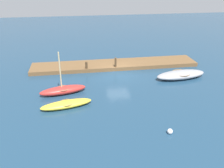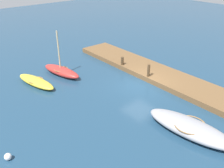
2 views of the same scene
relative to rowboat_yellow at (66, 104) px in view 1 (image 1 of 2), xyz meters
The scene contains 8 objects.
ground_plane 8.70m from the rowboat_yellow, 130.18° to the right, with size 84.00×84.00×0.00m, color navy.
dock_platform 10.61m from the rowboat_yellow, 121.91° to the right, with size 19.53×3.23×0.44m, color brown.
rowboat_yellow is the anchor object (origin of this frame).
motorboat_grey 12.63m from the rowboat_yellow, 160.08° to the right, with size 5.65×2.53×0.82m.
rowboat_red 2.60m from the rowboat_yellow, 82.60° to the right, with size 4.40×2.04×4.02m.
mooring_post_west 9.41m from the rowboat_yellow, 125.53° to the right, with size 0.22×0.22×1.10m, color #47331E.
mooring_post_mid_west 7.96m from the rowboat_yellow, 105.79° to the right, with size 0.25×0.25×0.76m, color #47331E.
marker_buoy 8.59m from the rowboat_yellow, 145.80° to the left, with size 0.39×0.39×0.39m, color silver.
Camera 1 is at (4.65, 24.44, 10.07)m, focal length 38.67 mm.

